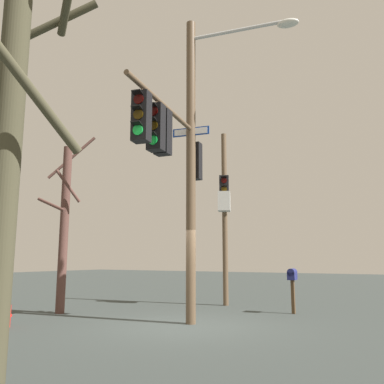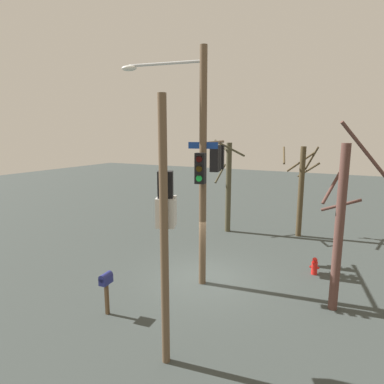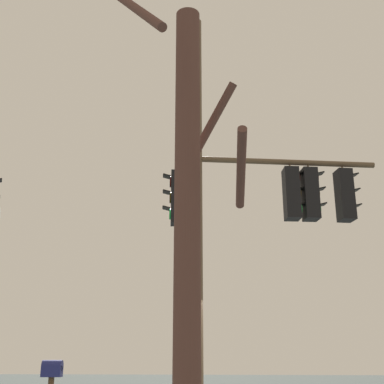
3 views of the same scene
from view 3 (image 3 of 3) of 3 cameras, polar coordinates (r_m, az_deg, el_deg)
The scene contains 3 objects.
main_signal_pole_assembly at distance 10.84m, azimuth 4.52°, elevation 0.07°, with size 3.68×4.56×8.77m.
mailbox at distance 12.59m, azimuth -15.15°, elevation -18.75°, with size 0.27×0.46×1.41m.
bare_tree_behind_pole at distance 5.59m, azimuth -0.60°, elevation -2.71°, with size 1.77×1.81×6.11m.
Camera 3 is at (-10.07, -0.44, 1.45)m, focal length 48.57 mm.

